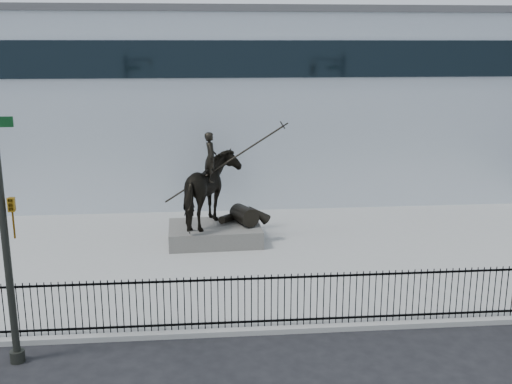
{
  "coord_description": "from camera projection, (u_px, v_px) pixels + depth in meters",
  "views": [
    {
      "loc": [
        -2.36,
        -13.65,
        7.66
      ],
      "look_at": [
        -0.54,
        6.0,
        2.75
      ],
      "focal_mm": 42.0,
      "sensor_mm": 36.0,
      "label": 1
    }
  ],
  "objects": [
    {
      "name": "picket_fence",
      "position": [
        292.0,
        300.0,
        16.24
      ],
      "size": [
        22.1,
        0.1,
        1.5
      ],
      "color": "black",
      "rests_on": "plaza"
    },
    {
      "name": "building",
      "position": [
        242.0,
        102.0,
        33.49
      ],
      "size": [
        44.0,
        14.0,
        9.0
      ],
      "primitive_type": "cube",
      "color": "silver",
      "rests_on": "ground"
    },
    {
      "name": "equestrian_statue",
      "position": [
        216.0,
        191.0,
        22.85
      ],
      "size": [
        4.52,
        2.87,
        3.83
      ],
      "rotation": [
        0.0,
        0.0,
        0.04
      ],
      "color": "black",
      "rests_on": "statue_plinth"
    },
    {
      "name": "statue_plinth",
      "position": [
        215.0,
        234.0,
        23.25
      ],
      "size": [
        3.61,
        2.55,
        0.66
      ],
      "primitive_type": "cube",
      "rotation": [
        0.0,
        0.0,
        0.04
      ],
      "color": "#57544F",
      "rests_on": "plaza"
    },
    {
      "name": "plaza",
      "position": [
        268.0,
        256.0,
        22.0
      ],
      "size": [
        30.0,
        12.0,
        0.15
      ],
      "primitive_type": "cube",
      "color": "gray",
      "rests_on": "ground"
    },
    {
      "name": "ground",
      "position": [
        299.0,
        353.0,
        15.25
      ],
      "size": [
        120.0,
        120.0,
        0.0
      ],
      "primitive_type": "plane",
      "color": "black",
      "rests_on": "ground"
    },
    {
      "name": "traffic_signal_left",
      "position": [
        1.0,
        214.0,
        13.07
      ],
      "size": [
        1.52,
        4.84,
        7.0
      ],
      "color": "#252722",
      "rests_on": "ground"
    }
  ]
}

